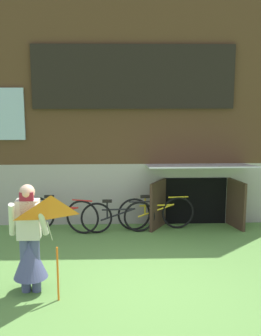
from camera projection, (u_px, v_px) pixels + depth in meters
ground_plane at (141, 283)px, 7.15m from camera, size 60.00×60.00×0.00m
log_house at (130, 105)px, 12.11m from camera, size 7.23×6.22×5.05m
person at (30, 247)px, 6.74m from camera, size 0.61×0.53×1.68m
kite at (52, 219)px, 6.20m from camera, size 0.81×0.76×1.56m
bicycle_yellow at (156, 213)px, 9.66m from camera, size 1.67×0.20×0.76m
bicycle_black at (118, 217)px, 9.45m from camera, size 1.58×0.15×0.72m
bicycle_red at (60, 215)px, 9.50m from camera, size 1.66×0.54×0.78m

